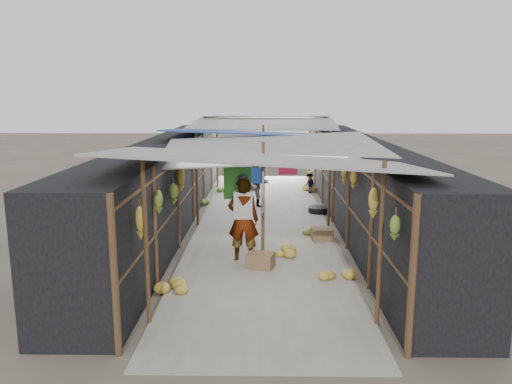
{
  "coord_description": "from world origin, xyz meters",
  "views": [
    {
      "loc": [
        0.0,
        -7.34,
        3.56
      ],
      "look_at": [
        -0.17,
        4.5,
        1.25
      ],
      "focal_mm": 35.0,
      "sensor_mm": 36.0,
      "label": 1
    }
  ],
  "objects_px": {
    "shopper_blue": "(257,184)",
    "vendor_seated": "(310,183)",
    "black_basin": "(318,210)",
    "vendor_elderly": "(243,220)",
    "crate_near": "(261,261)"
  },
  "relations": [
    {
      "from": "crate_near",
      "to": "vendor_seated",
      "type": "bearing_deg",
      "value": 94.11
    },
    {
      "from": "crate_near",
      "to": "shopper_blue",
      "type": "bearing_deg",
      "value": 108.03
    },
    {
      "from": "black_basin",
      "to": "vendor_elderly",
      "type": "bearing_deg",
      "value": -115.24
    },
    {
      "from": "crate_near",
      "to": "vendor_seated",
      "type": "height_order",
      "value": "vendor_seated"
    },
    {
      "from": "black_basin",
      "to": "shopper_blue",
      "type": "bearing_deg",
      "value": 160.94
    },
    {
      "from": "black_basin",
      "to": "vendor_seated",
      "type": "xyz_separation_m",
      "value": [
        0.0,
        3.0,
        0.29
      ]
    },
    {
      "from": "shopper_blue",
      "to": "vendor_seated",
      "type": "xyz_separation_m",
      "value": [
        1.9,
        2.35,
        -0.39
      ]
    },
    {
      "from": "vendor_elderly",
      "to": "shopper_blue",
      "type": "height_order",
      "value": "vendor_elderly"
    },
    {
      "from": "vendor_elderly",
      "to": "vendor_seated",
      "type": "xyz_separation_m",
      "value": [
        2.12,
        7.51,
        -0.53
      ]
    },
    {
      "from": "crate_near",
      "to": "vendor_elderly",
      "type": "xyz_separation_m",
      "value": [
        -0.38,
        0.49,
        0.76
      ]
    },
    {
      "from": "shopper_blue",
      "to": "black_basin",
      "type": "bearing_deg",
      "value": -30.12
    },
    {
      "from": "vendor_elderly",
      "to": "shopper_blue",
      "type": "relative_size",
      "value": 1.18
    },
    {
      "from": "vendor_seated",
      "to": "crate_near",
      "type": "bearing_deg",
      "value": -41.24
    },
    {
      "from": "vendor_seated",
      "to": "black_basin",
      "type": "bearing_deg",
      "value": -28.9
    },
    {
      "from": "crate_near",
      "to": "shopper_blue",
      "type": "xyz_separation_m",
      "value": [
        -0.16,
        5.65,
        0.62
      ]
    }
  ]
}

